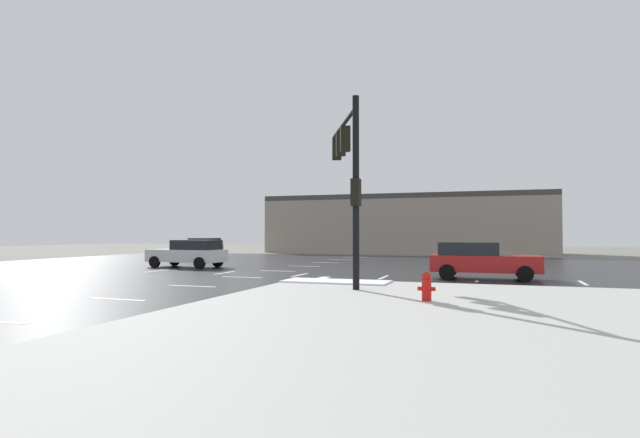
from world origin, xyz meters
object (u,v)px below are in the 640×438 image
object	(u,v)px
fire_hydrant	(427,286)
sedan_tan	(202,247)
traffic_signal_mast	(348,163)
sedan_white	(189,253)
sedan_red	(481,260)

from	to	relation	value
fire_hydrant	sedan_tan	bearing A→B (deg)	133.51
traffic_signal_mast	sedan_white	size ratio (longest dim) A/B	1.39
traffic_signal_mast	sedan_red	xyz separation A→B (m)	(4.43, 5.32, -3.67)
traffic_signal_mast	sedan_tan	bearing A→B (deg)	18.62
sedan_white	sedan_tan	distance (m)	11.51
traffic_signal_mast	fire_hydrant	distance (m)	6.18
fire_hydrant	sedan_red	distance (m)	8.90
traffic_signal_mast	sedan_red	size ratio (longest dim) A/B	1.41
fire_hydrant	sedan_white	size ratio (longest dim) A/B	0.17
fire_hydrant	sedan_tan	xyz separation A→B (m)	(-20.33, 21.41, 0.32)
sedan_white	sedan_tan	size ratio (longest dim) A/B	1.00
sedan_tan	fire_hydrant	bearing A→B (deg)	40.35
fire_hydrant	sedan_tan	world-z (taller)	sedan_tan
sedan_white	sedan_red	distance (m)	16.31
traffic_signal_mast	sedan_red	world-z (taller)	traffic_signal_mast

